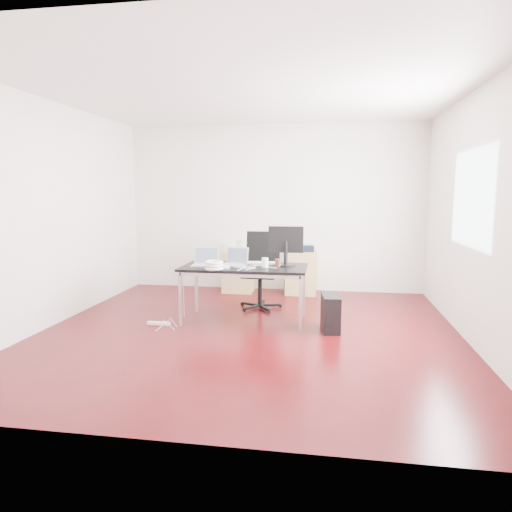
# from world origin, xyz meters

# --- Properties ---
(room_shell) EXTENTS (5.00, 5.00, 5.00)m
(room_shell) POSITION_xyz_m (0.04, 0.00, 1.40)
(room_shell) COLOR #370609
(room_shell) RESTS_ON ground
(desk) EXTENTS (1.60, 0.80, 0.73)m
(desk) POSITION_xyz_m (-0.14, 0.45, 0.68)
(desk) COLOR black
(desk) RESTS_ON ground
(office_chair) EXTENTS (0.50, 0.52, 1.08)m
(office_chair) POSITION_xyz_m (-0.03, 1.23, 0.61)
(office_chair) COLOR black
(office_chair) RESTS_ON ground
(filing_cabinet_left) EXTENTS (0.50, 0.50, 0.70)m
(filing_cabinet_left) POSITION_xyz_m (-0.56, 2.23, 0.35)
(filing_cabinet_left) COLOR tan
(filing_cabinet_left) RESTS_ON ground
(filing_cabinet_right) EXTENTS (0.50, 0.50, 0.70)m
(filing_cabinet_right) POSITION_xyz_m (0.49, 2.23, 0.35)
(filing_cabinet_right) COLOR tan
(filing_cabinet_right) RESTS_ON ground
(pc_tower) EXTENTS (0.25, 0.47, 0.44)m
(pc_tower) POSITION_xyz_m (0.97, 0.22, 0.22)
(pc_tower) COLOR black
(pc_tower) RESTS_ON ground
(wastebasket) EXTENTS (0.24, 0.24, 0.28)m
(wastebasket) POSITION_xyz_m (0.33, 2.12, 0.14)
(wastebasket) COLOR black
(wastebasket) RESTS_ON ground
(power_strip) EXTENTS (0.30, 0.07, 0.04)m
(power_strip) POSITION_xyz_m (-1.18, 0.11, 0.02)
(power_strip) COLOR white
(power_strip) RESTS_ON ground
(laptop_left) EXTENTS (0.35, 0.28, 0.23)m
(laptop_left) POSITION_xyz_m (-0.64, 0.41, 0.79)
(laptop_left) COLOR silver
(laptop_left) RESTS_ON desk
(laptop_right) EXTENTS (0.40, 0.36, 0.23)m
(laptop_right) POSITION_xyz_m (-0.28, 0.49, 0.79)
(laptop_right) COLOR silver
(laptop_right) RESTS_ON desk
(monitor) EXTENTS (0.45, 0.26, 0.51)m
(monitor) POSITION_xyz_m (0.39, 0.57, 1.01)
(monitor) COLOR black
(monitor) RESTS_ON desk
(keyboard) EXTENTS (0.45, 0.18, 0.02)m
(keyboard) POSITION_xyz_m (0.03, 0.68, 0.74)
(keyboard) COLOR white
(keyboard) RESTS_ON desk
(cup_white) EXTENTS (0.09, 0.09, 0.12)m
(cup_white) POSITION_xyz_m (0.14, 0.40, 0.79)
(cup_white) COLOR white
(cup_white) RESTS_ON desk
(cup_brown) EXTENTS (0.08, 0.08, 0.10)m
(cup_brown) POSITION_xyz_m (0.30, 0.46, 0.78)
(cup_brown) COLOR #52271C
(cup_brown) RESTS_ON desk
(cable_coil) EXTENTS (0.24, 0.24, 0.11)m
(cable_coil) POSITION_xyz_m (-0.45, 0.13, 0.78)
(cable_coil) COLOR white
(cable_coil) RESTS_ON desk
(power_adapter) EXTENTS (0.08, 0.08, 0.03)m
(power_adapter) POSITION_xyz_m (-0.32, 0.23, 0.74)
(power_adapter) COLOR white
(power_adapter) RESTS_ON desk
(speaker) EXTENTS (0.09, 0.08, 0.18)m
(speaker) POSITION_xyz_m (-0.55, 2.22, 0.79)
(speaker) COLOR #9E9E9E
(speaker) RESTS_ON filing_cabinet_left
(navy_garment) EXTENTS (0.32, 0.27, 0.09)m
(navy_garment) POSITION_xyz_m (0.54, 2.28, 0.74)
(navy_garment) COLOR black
(navy_garment) RESTS_ON filing_cabinet_right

